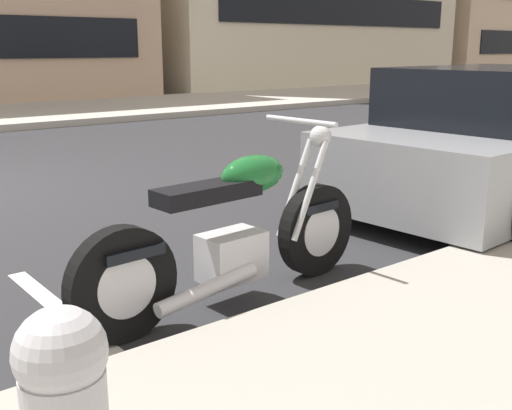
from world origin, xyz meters
The scene contains 5 objects.
sidewalk_far_curb centered at (12.00, 7.34, 0.07)m, with size 120.00×5.00×0.14m, color #ADA89E.
parking_stall_stripe centered at (0.00, -4.24, 0.00)m, with size 0.12×2.20×0.01m, color silver.
parked_motorcycle centered at (0.93, -4.51, 0.43)m, with size 2.21×0.62×1.12m.
parked_car_across_street centered at (4.63, -4.17, 0.65)m, with size 4.37×2.07×1.39m.
townhouse_near_left centered at (31.11, 14.81, 4.11)m, with size 12.57×10.43×8.23m.
Camera 1 is at (-1.28, -7.51, 1.57)m, focal length 43.92 mm.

